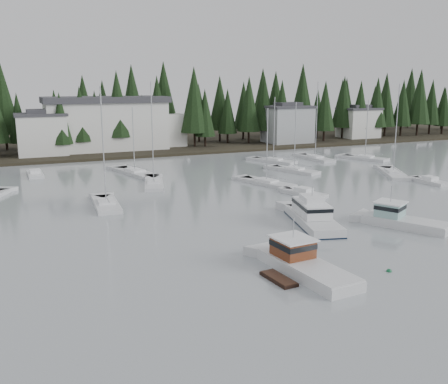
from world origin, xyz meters
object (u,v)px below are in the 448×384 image
object	(u,v)px
lobster_boat_brown	(302,266)
runabout_1	(304,194)
house_east_a	(288,123)
sailboat_1	(273,162)
sailboat_2	(154,184)
sailboat_4	(266,184)
sailboat_8	(135,173)
sailboat_5	(365,159)
sailboat_12	(315,159)
runabout_3	(35,175)
sailboat_9	(106,206)
sailboat_6	(393,174)
sailboat_0	(294,171)
cabin_cruiser_center	(312,218)
lobster_boat_teal	(401,221)
house_west	(42,133)
house_east_b	(359,122)
runabout_2	(430,182)

from	to	relation	value
lobster_boat_brown	runabout_1	xyz separation A→B (m)	(14.63, 22.88, -0.40)
house_east_a	sailboat_1	size ratio (longest dim) A/B	0.86
sailboat_2	sailboat_4	bearing A→B (deg)	-97.17
sailboat_8	runabout_1	bearing A→B (deg)	-159.62
sailboat_5	sailboat_12	distance (m)	9.41
sailboat_12	runabout_3	size ratio (longest dim) A/B	2.54
lobster_boat_brown	sailboat_9	bearing A→B (deg)	15.14
house_east_a	runabout_1	world-z (taller)	house_east_a
house_east_a	lobster_boat_brown	world-z (taller)	house_east_a
sailboat_8	sailboat_1	bearing A→B (deg)	-100.72
sailboat_1	sailboat_6	xyz separation A→B (m)	(11.16, -18.62, 0.00)
sailboat_8	sailboat_12	bearing A→B (deg)	-101.80
sailboat_0	sailboat_4	distance (m)	11.62
lobster_boat_brown	sailboat_6	xyz separation A→B (m)	(35.42, 29.69, -0.45)
sailboat_8	cabin_cruiser_center	bearing A→B (deg)	-178.48
lobster_boat_brown	lobster_boat_teal	xyz separation A→B (m)	(15.94, 6.71, 0.02)
cabin_cruiser_center	sailboat_8	size ratio (longest dim) A/B	0.99
sailboat_12	runabout_3	bearing A→B (deg)	85.39
runabout_1	lobster_boat_teal	bearing A→B (deg)	167.45
house_west	sailboat_1	distance (m)	44.84
lobster_boat_brown	runabout_3	bearing A→B (deg)	12.90
house_east_b	sailboat_8	distance (m)	69.05
house_east_b	sailboat_2	size ratio (longest dim) A/B	0.64
house_west	sailboat_5	bearing A→B (deg)	-26.04
lobster_boat_brown	sailboat_2	distance (m)	37.01
sailboat_0	sailboat_8	distance (m)	25.76
cabin_cruiser_center	sailboat_1	distance (m)	40.53
sailboat_1	runabout_2	bearing A→B (deg)	178.80
house_east_a	sailboat_4	bearing A→B (deg)	-123.99
house_east_a	sailboat_12	world-z (taller)	sailboat_12
sailboat_0	sailboat_1	size ratio (longest dim) A/B	0.95
cabin_cruiser_center	sailboat_5	size ratio (longest dim) A/B	0.93
runabout_1	sailboat_4	bearing A→B (deg)	-9.30
lobster_boat_teal	sailboat_5	size ratio (longest dim) A/B	0.74
sailboat_12	lobster_boat_teal	bearing A→B (deg)	156.13
house_west	runabout_2	distance (m)	69.88
lobster_boat_teal	sailboat_5	world-z (taller)	sailboat_5
sailboat_1	sailboat_8	size ratio (longest dim) A/B	1.11
sailboat_9	house_west	bearing A→B (deg)	8.92
sailboat_2	lobster_boat_teal	bearing A→B (deg)	-135.38
lobster_boat_brown	runabout_3	xyz separation A→B (m)	(-16.49, 51.02, -0.40)
sailboat_5	sailboat_4	bearing A→B (deg)	91.01
runabout_2	runabout_3	world-z (taller)	same
lobster_boat_brown	lobster_boat_teal	distance (m)	17.30
sailboat_1	house_east_b	bearing A→B (deg)	-82.31
house_west	runabout_2	xyz separation A→B (m)	(49.48, -49.14, -4.52)
sailboat_2	house_east_a	bearing A→B (deg)	-36.29
runabout_2	house_east_b	bearing A→B (deg)	-29.35
sailboat_4	sailboat_12	distance (m)	26.13
sailboat_0	sailboat_6	distance (m)	15.49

